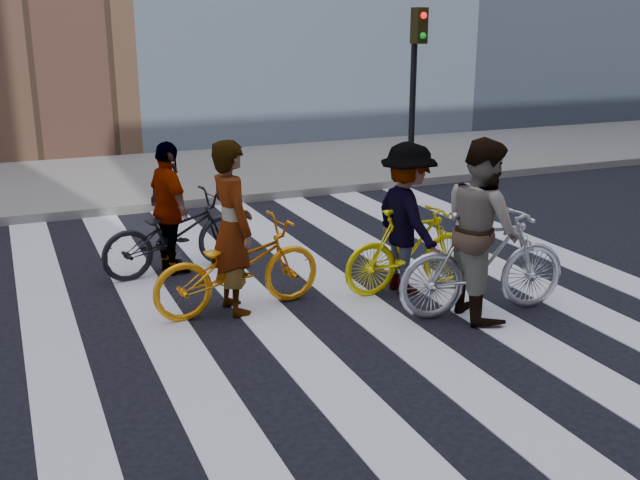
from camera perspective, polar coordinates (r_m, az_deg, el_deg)
ground at (r=8.48m, az=-0.83°, el=-5.00°), size 100.00×100.00×0.00m
sidewalk_far at (r=15.40m, az=-11.59°, el=4.75°), size 100.00×5.00×0.15m
zebra_crosswalk at (r=8.48m, az=-0.83°, el=-4.96°), size 8.25×10.00×0.01m
traffic_signal at (r=14.66m, az=7.31°, el=13.08°), size 0.22×0.42×3.33m
bike_yellow_left at (r=8.23m, az=-6.28°, el=-2.03°), size 1.99×0.86×1.02m
bike_silver_mid at (r=8.25m, az=12.36°, el=-1.69°), size 2.01×0.78×1.17m
bike_yellow_right at (r=8.85m, az=6.86°, el=-0.72°), size 1.70×0.49×1.02m
bike_dark_rear at (r=9.62m, az=-11.00°, el=0.49°), size 2.02×1.04×1.01m
rider_left at (r=8.08m, az=-6.71°, el=0.93°), size 0.52×0.74×1.91m
rider_mid at (r=8.11m, az=12.23°, el=0.85°), size 0.84×1.03×1.94m
rider_right at (r=8.72m, az=6.66°, el=1.62°), size 0.67×1.15×1.77m
rider_rear at (r=9.53m, az=-11.40°, el=2.38°), size 0.59×1.04×1.68m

